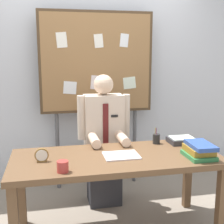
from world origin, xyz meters
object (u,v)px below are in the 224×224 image
(bulletin_board, at_px, (97,65))
(open_notebook, at_px, (121,155))
(desk_clock, at_px, (42,156))
(person, at_px, (104,145))
(paper_tray, at_px, (182,140))
(coffee_mug, at_px, (63,167))
(desk, at_px, (116,165))
(book_stack, at_px, (199,150))
(pen_holder, at_px, (156,139))

(bulletin_board, height_order, open_notebook, bulletin_board)
(open_notebook, relative_size, desk_clock, 2.63)
(person, xyz_separation_m, paper_tray, (0.71, -0.35, 0.11))
(open_notebook, relative_size, coffee_mug, 3.43)
(desk_clock, bearing_deg, open_notebook, -0.25)
(bulletin_board, relative_size, coffee_mug, 23.67)
(desk_clock, xyz_separation_m, coffee_mug, (0.16, -0.26, -0.01))
(coffee_mug, bearing_deg, desk, 30.10)
(person, bearing_deg, bulletin_board, 90.01)
(book_stack, bearing_deg, pen_holder, 116.28)
(desk_clock, relative_size, pen_holder, 0.71)
(person, distance_m, open_notebook, 0.62)
(book_stack, bearing_deg, coffee_mug, -175.40)
(bulletin_board, height_order, paper_tray, bulletin_board)
(pen_holder, bearing_deg, coffee_mug, -149.90)
(pen_holder, bearing_deg, paper_tray, -6.93)
(open_notebook, bearing_deg, book_stack, -13.97)
(bulletin_board, height_order, desk_clock, bulletin_board)
(bulletin_board, relative_size, pen_holder, 12.93)
(paper_tray, bearing_deg, bulletin_board, 132.15)
(paper_tray, bearing_deg, desk_clock, -169.32)
(person, xyz_separation_m, open_notebook, (0.04, -0.61, 0.09))
(desk, height_order, paper_tray, paper_tray)
(person, bearing_deg, coffee_mug, -118.56)
(paper_tray, bearing_deg, person, 153.63)
(book_stack, relative_size, coffee_mug, 3.46)
(desk, relative_size, pen_holder, 11.19)
(bulletin_board, height_order, coffee_mug, bulletin_board)
(book_stack, distance_m, coffee_mug, 1.15)
(person, relative_size, pen_holder, 8.68)
(coffee_mug, bearing_deg, paper_tray, 23.21)
(book_stack, xyz_separation_m, open_notebook, (-0.64, 0.16, -0.06))
(open_notebook, distance_m, coffee_mug, 0.57)
(open_notebook, height_order, desk_clock, desk_clock)
(desk_clock, xyz_separation_m, pen_holder, (1.09, 0.28, -0.00))
(desk, xyz_separation_m, open_notebook, (0.04, -0.02, 0.09))
(open_notebook, distance_m, paper_tray, 0.72)
(coffee_mug, height_order, pen_holder, pen_holder)
(desk, bearing_deg, bulletin_board, 90.00)
(bulletin_board, bearing_deg, person, -89.99)
(open_notebook, bearing_deg, desk_clock, 179.75)
(desk, relative_size, paper_tray, 6.88)
(open_notebook, xyz_separation_m, pen_holder, (0.42, 0.29, 0.04))
(open_notebook, xyz_separation_m, desk_clock, (-0.66, 0.00, 0.05))
(person, bearing_deg, paper_tray, -26.37)
(person, relative_size, paper_tray, 5.34)
(bulletin_board, height_order, pen_holder, bulletin_board)
(desk, xyz_separation_m, pen_holder, (0.46, 0.27, 0.13))
(coffee_mug, bearing_deg, bulletin_board, 70.12)
(bulletin_board, bearing_deg, open_notebook, -87.86)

